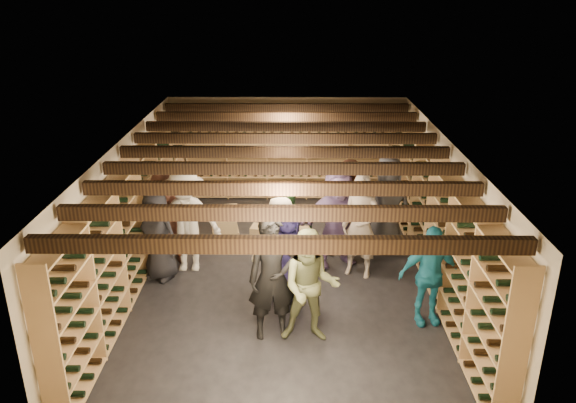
# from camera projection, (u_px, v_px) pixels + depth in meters

# --- Properties ---
(ground) EXTENTS (8.00, 8.00, 0.00)m
(ground) POSITION_uv_depth(u_px,v_px,m) (285.00, 273.00, 10.04)
(ground) COLOR black
(ground) RESTS_ON ground
(walls) EXTENTS (5.52, 8.02, 2.40)m
(walls) POSITION_uv_depth(u_px,v_px,m) (285.00, 212.00, 9.60)
(walls) COLOR #C4B898
(walls) RESTS_ON ground
(ceiling) EXTENTS (5.50, 8.00, 0.01)m
(ceiling) POSITION_uv_depth(u_px,v_px,m) (284.00, 144.00, 9.16)
(ceiling) COLOR beige
(ceiling) RESTS_ON walls
(ceiling_joists) EXTENTS (5.40, 7.12, 0.18)m
(ceiling_joists) POSITION_uv_depth(u_px,v_px,m) (284.00, 152.00, 9.21)
(ceiling_joists) COLOR black
(ceiling_joists) RESTS_ON ground
(wine_rack_left) EXTENTS (0.32, 7.50, 2.15)m
(wine_rack_left) POSITION_uv_depth(u_px,v_px,m) (136.00, 218.00, 9.66)
(wine_rack_left) COLOR #9F844D
(wine_rack_left) RESTS_ON ground
(wine_rack_right) EXTENTS (0.32, 7.50, 2.15)m
(wine_rack_right) POSITION_uv_depth(u_px,v_px,m) (434.00, 219.00, 9.63)
(wine_rack_right) COLOR #9F844D
(wine_rack_right) RESTS_ON ground
(wine_rack_back) EXTENTS (4.70, 0.30, 2.15)m
(wine_rack_back) POSITION_uv_depth(u_px,v_px,m) (287.00, 155.00, 13.21)
(wine_rack_back) COLOR #9F844D
(wine_rack_back) RESTS_ON ground
(crate_stack_left) EXTENTS (0.55, 0.41, 0.68)m
(crate_stack_left) POSITION_uv_depth(u_px,v_px,m) (225.00, 223.00, 11.31)
(crate_stack_left) COLOR tan
(crate_stack_left) RESTS_ON ground
(crate_stack_right) EXTENTS (0.55, 0.42, 0.34)m
(crate_stack_right) POSITION_uv_depth(u_px,v_px,m) (264.00, 234.00, 11.19)
(crate_stack_right) COLOR tan
(crate_stack_right) RESTS_ON ground
(crate_loose) EXTENTS (0.50, 0.34, 0.17)m
(crate_loose) POSITION_uv_depth(u_px,v_px,m) (297.00, 233.00, 11.47)
(crate_loose) COLOR tan
(crate_loose) RESTS_ON ground
(person_0) EXTENTS (0.92, 0.79, 1.60)m
(person_0) POSITION_uv_depth(u_px,v_px,m) (158.00, 236.00, 9.63)
(person_0) COLOR black
(person_0) RESTS_ON ground
(person_1) EXTENTS (0.76, 0.57, 1.90)m
(person_1) POSITION_uv_depth(u_px,v_px,m) (272.00, 278.00, 7.95)
(person_1) COLOR black
(person_1) RESTS_ON ground
(person_2) EXTENTS (0.86, 0.68, 1.72)m
(person_2) POSITION_uv_depth(u_px,v_px,m) (310.00, 287.00, 7.90)
(person_2) COLOR #5C633D
(person_2) RESTS_ON ground
(person_3) EXTENTS (1.13, 0.83, 1.58)m
(person_3) POSITION_uv_depth(u_px,v_px,m) (281.00, 242.00, 9.44)
(person_3) COLOR #F0E5BE
(person_3) RESTS_ON ground
(person_4) EXTENTS (0.98, 0.52, 1.59)m
(person_4) POSITION_uv_depth(u_px,v_px,m) (429.00, 275.00, 8.35)
(person_4) COLOR #176A84
(person_4) RESTS_ON ground
(person_5) EXTENTS (1.69, 0.74, 1.76)m
(person_5) POSITION_uv_depth(u_px,v_px,m) (165.00, 217.00, 10.20)
(person_5) COLOR brown
(person_5) RESTS_ON ground
(person_6) EXTENTS (0.81, 0.53, 1.64)m
(person_6) POSITION_uv_depth(u_px,v_px,m) (288.00, 254.00, 8.92)
(person_6) COLOR #211D4E
(person_6) RESTS_ON ground
(person_7) EXTENTS (0.79, 0.64, 1.85)m
(person_7) POSITION_uv_depth(u_px,v_px,m) (361.00, 226.00, 9.69)
(person_7) COLOR gray
(person_7) RESTS_ON ground
(person_8) EXTENTS (1.08, 0.95, 1.85)m
(person_8) POSITION_uv_depth(u_px,v_px,m) (351.00, 207.00, 10.51)
(person_8) COLOR #422013
(person_8) RESTS_ON ground
(person_9) EXTENTS (1.24, 0.72, 1.91)m
(person_9) POSITION_uv_depth(u_px,v_px,m) (186.00, 220.00, 9.87)
(person_9) COLOR beige
(person_9) RESTS_ON ground
(person_10) EXTENTS (0.98, 0.71, 1.55)m
(person_10) POSITION_uv_depth(u_px,v_px,m) (288.00, 230.00, 9.94)
(person_10) COLOR #204623
(person_10) RESTS_ON ground
(person_11) EXTENTS (1.82, 1.13, 1.87)m
(person_11) POSITION_uv_depth(u_px,v_px,m) (338.00, 217.00, 10.07)
(person_11) COLOR slate
(person_11) RESTS_ON ground
(person_12) EXTENTS (1.01, 0.75, 1.87)m
(person_12) POSITION_uv_depth(u_px,v_px,m) (387.00, 204.00, 10.64)
(person_12) COLOR #37383D
(person_12) RESTS_ON ground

